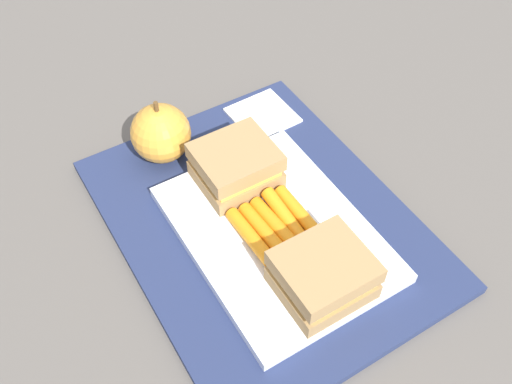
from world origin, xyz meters
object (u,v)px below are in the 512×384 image
Objects in this scene: sandwich_half_left at (323,275)px; sandwich_half_right at (236,165)px; paper_napkin at (263,115)px; food_tray at (275,233)px; carrot_sticks_bundle at (275,225)px; apple at (161,133)px.

sandwich_half_left is 1.00× the size of sandwich_half_right.
sandwich_half_right is at bearing 134.32° from paper_napkin.
food_tray is 0.01m from carrot_sticks_bundle.
carrot_sticks_bundle is at bearing -0.04° from sandwich_half_left.
carrot_sticks_bundle is at bearing -164.16° from apple.
carrot_sticks_bundle is at bearing -179.96° from sandwich_half_right.
sandwich_half_right is 0.08m from carrot_sticks_bundle.
carrot_sticks_bundle is 1.00× the size of apple.
carrot_sticks_bundle is 0.17m from apple.
food_tray reaches higher than paper_napkin.
carrot_sticks_bundle reaches higher than food_tray.
carrot_sticks_bundle reaches higher than paper_napkin.
food_tray is 0.08m from sandwich_half_left.
paper_napkin is (0.08, -0.08, -0.03)m from sandwich_half_right.
sandwich_half_right is 0.10m from apple.
sandwich_half_left reaches higher than paper_napkin.
apple is (0.16, 0.05, 0.03)m from food_tray.
apple is at bearing 88.60° from paper_napkin.
apple is 1.11× the size of paper_napkin.
sandwich_half_left is 1.02× the size of carrot_sticks_bundle.
food_tray is 2.95× the size of carrot_sticks_bundle.
apple is 0.13m from paper_napkin.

